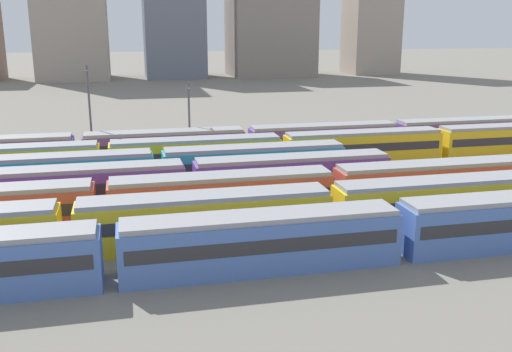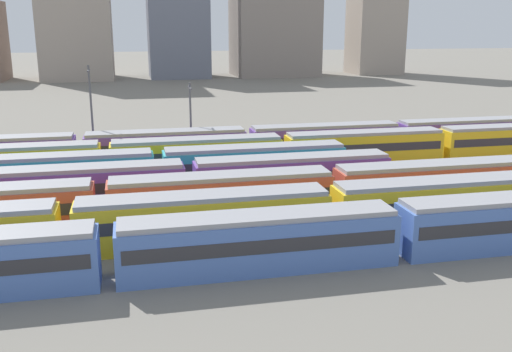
% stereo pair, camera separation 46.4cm
% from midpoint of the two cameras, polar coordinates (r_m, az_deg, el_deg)
% --- Properties ---
extents(train_track_0, '(74.70, 3.06, 3.75)m').
position_cam_midpoint_polar(train_track_0, '(36.30, -14.13, -7.43)').
color(train_track_0, '#4C70BC').
rests_on(train_track_0, ground_plane).
extents(train_track_1, '(112.50, 3.06, 3.75)m').
position_cam_midpoint_polar(train_track_1, '(43.61, 7.63, -3.32)').
color(train_track_1, yellow).
rests_on(train_track_1, ground_plane).
extents(train_track_2, '(93.60, 3.06, 3.75)m').
position_cam_midpoint_polar(train_track_2, '(46.63, -3.11, -2.01)').
color(train_track_2, '#BC4C38').
rests_on(train_track_2, ground_plane).
extents(train_track_3, '(55.80, 3.06, 3.75)m').
position_cam_midpoint_polar(train_track_3, '(51.28, -16.88, -1.09)').
color(train_track_3, '#6B429E').
rests_on(train_track_3, ground_plane).
extents(train_track_4, '(55.80, 3.06, 3.75)m').
position_cam_midpoint_polar(train_track_4, '(56.54, -18.95, 0.19)').
color(train_track_4, teal).
rests_on(train_track_4, ground_plane).
extents(train_track_5, '(93.60, 3.06, 3.75)m').
position_cam_midpoint_polar(train_track_5, '(61.58, -5.60, 2.07)').
color(train_track_5, yellow).
rests_on(train_track_5, ground_plane).
extents(train_track_6, '(93.60, 3.06, 3.75)m').
position_cam_midpoint_polar(train_track_6, '(66.39, -8.61, 2.90)').
color(train_track_6, '#6B429E').
rests_on(train_track_6, ground_plane).
extents(catenary_pole_1, '(0.24, 3.20, 10.91)m').
position_cam_midpoint_polar(catenary_pole_1, '(68.89, -15.73, 6.42)').
color(catenary_pole_1, '#4C4C51').
rests_on(catenary_pole_1, ground_plane).
extents(catenary_pole_3, '(0.24, 3.20, 8.77)m').
position_cam_midpoint_polar(catenary_pole_3, '(68.94, -6.27, 5.96)').
color(catenary_pole_3, '#4C4C51').
rests_on(catenary_pole_3, ground_plane).
extents(distant_building_3, '(17.19, 18.10, 40.76)m').
position_cam_midpoint_polar(distant_building_3, '(176.74, -7.73, 16.24)').
color(distant_building_3, slate).
rests_on(distant_building_3, ground_plane).
extents(distant_building_4, '(24.38, 21.33, 32.08)m').
position_cam_midpoint_polar(distant_building_4, '(181.54, 1.86, 14.95)').
color(distant_building_4, gray).
rests_on(distant_building_4, ground_plane).
extents(distant_building_5, '(14.97, 14.08, 43.96)m').
position_cam_midpoint_polar(distant_building_5, '(192.45, 11.88, 16.41)').
color(distant_building_5, '#A89989').
rests_on(distant_building_5, ground_plane).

